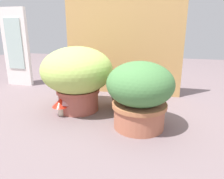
# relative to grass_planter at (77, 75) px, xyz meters

# --- Properties ---
(ground_plane) EXTENTS (6.00, 6.00, 0.00)m
(ground_plane) POSITION_rel_grass_planter_xyz_m (0.10, -0.04, -0.27)
(ground_plane) COLOR slate
(cardboard_backdrop) EXTENTS (1.04, 0.03, 0.84)m
(cardboard_backdrop) POSITION_rel_grass_planter_xyz_m (0.22, 0.49, 0.15)
(cardboard_backdrop) COLOR tan
(cardboard_backdrop) RESTS_ON ground
(window_panel_white) EXTENTS (0.28, 0.05, 0.78)m
(window_panel_white) POSITION_rel_grass_planter_xyz_m (-0.88, 0.51, 0.12)
(window_panel_white) COLOR white
(window_panel_white) RESTS_ON ground
(grass_planter) EXTENTS (0.50, 0.50, 0.46)m
(grass_planter) POSITION_rel_grass_planter_xyz_m (0.00, 0.00, 0.00)
(grass_planter) COLOR #AD5A4D
(grass_planter) RESTS_ON ground
(leafy_planter) EXTENTS (0.40, 0.40, 0.40)m
(leafy_planter) POSITION_rel_grass_planter_xyz_m (0.47, -0.17, -0.05)
(leafy_planter) COLOR #B3664C
(leafy_planter) RESTS_ON ground
(cat) EXTENTS (0.29, 0.37, 0.32)m
(cat) POSITION_rel_grass_planter_xyz_m (0.32, 0.11, -0.15)
(cat) COLOR #9B8264
(cat) RESTS_ON ground
(mushroom_ornament_pink) EXTENTS (0.09, 0.09, 0.13)m
(mushroom_ornament_pink) POSITION_rel_grass_planter_xyz_m (-0.04, -0.11, -0.17)
(mushroom_ornament_pink) COLOR silver
(mushroom_ornament_pink) RESTS_ON ground
(mushroom_ornament_red) EXTENTS (0.12, 0.12, 0.12)m
(mushroom_ornament_red) POSITION_rel_grass_planter_xyz_m (-0.08, -0.13, -0.18)
(mushroom_ornament_red) COLOR beige
(mushroom_ornament_red) RESTS_ON ground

